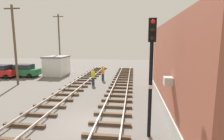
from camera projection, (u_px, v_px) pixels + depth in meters
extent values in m
plane|color=#605B56|center=(89.00, 124.00, 10.31)|extent=(80.00, 80.00, 0.00)
cube|color=#4C3826|center=(106.00, 137.00, 8.79)|extent=(2.50, 0.24, 0.18)
cube|color=#4C3826|center=(110.00, 124.00, 10.14)|extent=(2.50, 0.24, 0.18)
cube|color=#4C3826|center=(113.00, 114.00, 11.50)|extent=(2.50, 0.24, 0.18)
cube|color=#4C3826|center=(115.00, 107.00, 12.86)|extent=(2.50, 0.24, 0.18)
cube|color=#4C3826|center=(117.00, 101.00, 14.21)|extent=(2.50, 0.24, 0.18)
cube|color=#4C3826|center=(118.00, 96.00, 15.57)|extent=(2.50, 0.24, 0.18)
cube|color=#4C3826|center=(119.00, 91.00, 16.93)|extent=(2.50, 0.24, 0.18)
cube|color=#4C3826|center=(121.00, 88.00, 18.29)|extent=(2.50, 0.24, 0.18)
cube|color=#4C3826|center=(121.00, 85.00, 19.64)|extent=(2.50, 0.24, 0.18)
cube|color=#4C3826|center=(122.00, 82.00, 21.00)|extent=(2.50, 0.24, 0.18)
cube|color=#4C3826|center=(123.00, 80.00, 22.36)|extent=(2.50, 0.24, 0.18)
cube|color=#4C3826|center=(124.00, 77.00, 23.71)|extent=(2.50, 0.24, 0.18)
cube|color=#4C3826|center=(124.00, 76.00, 25.07)|extent=(2.50, 0.24, 0.18)
cube|color=#4C3826|center=(125.00, 74.00, 26.43)|extent=(2.50, 0.24, 0.18)
cube|color=#4C3826|center=(125.00, 72.00, 27.78)|extent=(2.50, 0.24, 0.18)
cube|color=#4C3826|center=(126.00, 71.00, 29.14)|extent=(2.50, 0.24, 0.18)
cube|color=#4C3826|center=(126.00, 70.00, 30.50)|extent=(2.50, 0.24, 0.18)
cube|color=#4C3826|center=(126.00, 69.00, 31.85)|extent=(2.50, 0.24, 0.18)
cube|color=#9E9389|center=(98.00, 121.00, 10.21)|extent=(0.08, 45.66, 0.14)
cube|color=#9E9389|center=(122.00, 122.00, 10.03)|extent=(0.08, 45.66, 0.14)
cube|color=#4C3826|center=(5.00, 140.00, 8.49)|extent=(2.50, 0.24, 0.18)
cube|color=#4C3826|center=(24.00, 125.00, 9.98)|extent=(2.50, 0.24, 0.18)
cube|color=#4C3826|center=(39.00, 115.00, 11.47)|extent=(2.50, 0.24, 0.18)
cube|color=#4C3826|center=(50.00, 106.00, 12.96)|extent=(2.50, 0.24, 0.18)
cube|color=#4C3826|center=(58.00, 100.00, 14.46)|extent=(2.50, 0.24, 0.18)
cube|color=#4C3826|center=(65.00, 94.00, 15.95)|extent=(2.50, 0.24, 0.18)
cube|color=#4C3826|center=(71.00, 90.00, 17.44)|extent=(2.50, 0.24, 0.18)
cube|color=#4C3826|center=(76.00, 86.00, 18.93)|extent=(2.50, 0.24, 0.18)
cube|color=#4C3826|center=(80.00, 83.00, 20.43)|extent=(2.50, 0.24, 0.18)
cube|color=#4C3826|center=(84.00, 80.00, 21.92)|extent=(2.50, 0.24, 0.18)
cube|color=#4C3826|center=(87.00, 78.00, 23.41)|extent=(2.50, 0.24, 0.18)
cube|color=#4C3826|center=(90.00, 76.00, 24.90)|extent=(2.50, 0.24, 0.18)
cube|color=#4C3826|center=(93.00, 74.00, 26.40)|extent=(2.50, 0.24, 0.18)
cube|color=#4C3826|center=(95.00, 72.00, 27.89)|extent=(2.50, 0.24, 0.18)
cube|color=#4C3826|center=(97.00, 71.00, 29.38)|extent=(2.50, 0.24, 0.18)
cube|color=#4C3826|center=(99.00, 69.00, 30.87)|extent=(2.50, 0.24, 0.18)
cube|color=#4C3826|center=(100.00, 68.00, 32.37)|extent=(2.50, 0.24, 0.18)
cube|color=#9E9389|center=(21.00, 117.00, 10.79)|extent=(0.08, 45.66, 0.14)
cube|color=#9E9389|center=(43.00, 118.00, 10.61)|extent=(0.08, 45.66, 0.14)
cylinder|color=black|center=(150.00, 91.00, 8.65)|extent=(0.18, 0.18, 4.76)
cube|color=black|center=(152.00, 30.00, 8.20)|extent=(0.36, 0.24, 1.10)
sphere|color=red|center=(153.00, 22.00, 7.97)|extent=(0.20, 0.20, 0.20)
sphere|color=black|center=(153.00, 30.00, 8.02)|extent=(0.20, 0.20, 0.20)
sphere|color=black|center=(152.00, 38.00, 8.08)|extent=(0.20, 0.20, 0.20)
cube|color=white|center=(151.00, 87.00, 8.48)|extent=(0.24, 0.03, 0.18)
cube|color=#99513D|center=(224.00, 71.00, 10.79)|extent=(6.93, 13.82, 6.07)
cube|color=#B2B2AD|center=(163.00, 108.00, 11.61)|extent=(0.08, 13.82, 0.90)
cube|color=silver|center=(168.00, 81.00, 9.25)|extent=(0.44, 0.60, 0.44)
cube|color=silver|center=(57.00, 66.00, 26.13)|extent=(2.80, 3.60, 2.60)
cube|color=#4C4C51|center=(56.00, 57.00, 25.92)|extent=(3.00, 3.80, 0.16)
cube|color=brown|center=(48.00, 68.00, 26.35)|extent=(0.06, 0.90, 2.00)
cube|color=#1E6B38|center=(24.00, 72.00, 24.54)|extent=(4.20, 1.80, 0.80)
cube|color=#1E232D|center=(24.00, 67.00, 24.43)|extent=(2.31, 1.66, 0.64)
cylinder|color=black|center=(37.00, 74.00, 25.32)|extent=(0.64, 0.24, 0.64)
cylinder|color=black|center=(29.00, 76.00, 23.56)|extent=(0.64, 0.24, 0.64)
cylinder|color=black|center=(20.00, 73.00, 25.64)|extent=(0.64, 0.24, 0.64)
cylinder|color=black|center=(12.00, 76.00, 23.87)|extent=(0.64, 0.24, 0.64)
cube|color=red|center=(1.00, 72.00, 23.97)|extent=(4.20, 1.80, 0.80)
cube|color=#1E232D|center=(1.00, 67.00, 23.86)|extent=(2.31, 1.66, 0.64)
cylinder|color=black|center=(15.00, 74.00, 24.76)|extent=(0.64, 0.24, 0.64)
cylinder|color=black|center=(6.00, 77.00, 22.99)|extent=(0.64, 0.24, 0.64)
cylinder|color=black|center=(1.00, 72.00, 26.56)|extent=(0.64, 0.24, 0.64)
cylinder|color=brown|center=(15.00, 46.00, 19.43)|extent=(0.24, 0.24, 8.76)
cube|color=#4C3D2D|center=(12.00, 8.00, 18.82)|extent=(1.80, 0.12, 0.12)
cylinder|color=brown|center=(59.00, 43.00, 30.28)|extent=(0.24, 0.24, 9.49)
cube|color=#4C3D2D|center=(58.00, 17.00, 29.61)|extent=(1.80, 0.12, 0.12)
cylinder|color=#262D4C|center=(103.00, 77.00, 22.24)|extent=(0.32, 0.32, 0.85)
cylinder|color=orange|center=(103.00, 71.00, 22.13)|extent=(0.40, 0.40, 0.65)
sphere|color=tan|center=(103.00, 68.00, 22.06)|extent=(0.24, 0.24, 0.24)
sphere|color=yellow|center=(103.00, 67.00, 22.04)|extent=(0.22, 0.22, 0.22)
cylinder|color=#262D4C|center=(93.00, 81.00, 19.82)|extent=(0.32, 0.32, 0.85)
cylinder|color=yellow|center=(93.00, 75.00, 19.70)|extent=(0.40, 0.40, 0.65)
sphere|color=tan|center=(93.00, 71.00, 19.64)|extent=(0.24, 0.24, 0.24)
sphere|color=yellow|center=(93.00, 70.00, 19.61)|extent=(0.22, 0.22, 0.22)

